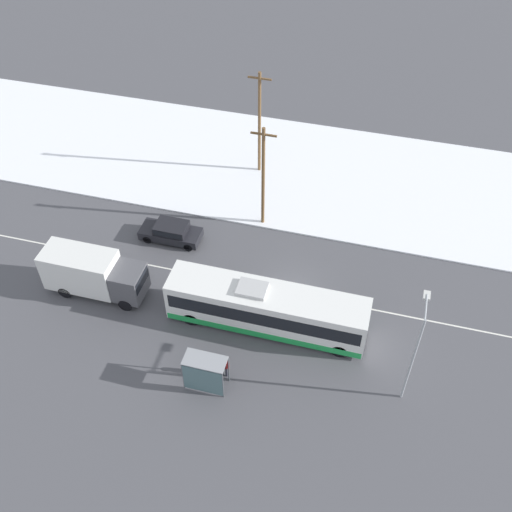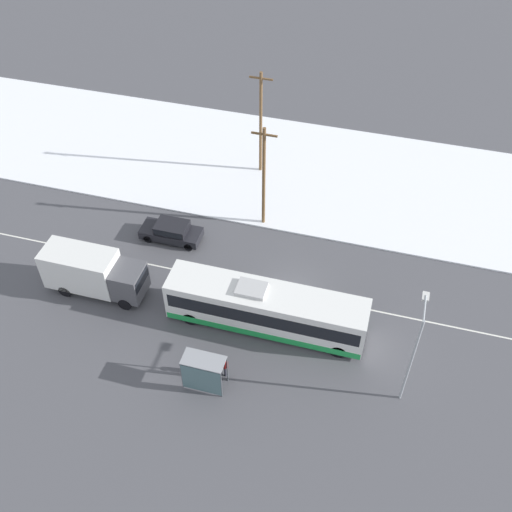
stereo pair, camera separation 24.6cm
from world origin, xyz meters
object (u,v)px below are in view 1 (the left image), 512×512
Objects in this scene: city_bus at (267,309)px; sedan_car at (171,231)px; pedestrian_at_stop at (224,364)px; utility_pole_roadside at (263,177)px; utility_pole_snowlot at (259,122)px; box_truck at (92,272)px; streetlamp at (416,345)px; bus_shelter at (204,372)px.

city_bus reaches higher than sedan_car.
sedan_car is 2.44× the size of pedestrian_at_stop.
utility_pole_roadside is 6.49m from utility_pole_snowlot.
pedestrian_at_stop reaches higher than sedan_car.
city_bus is at bearing -74.07° from utility_pole_roadside.
box_truck is at bearing -133.65° from utility_pole_roadside.
city_bus is 6.89× the size of pedestrian_at_stop.
box_truck is (-11.71, -0.10, 0.15)m from city_bus.
bus_shelter is at bearing -165.82° from streetlamp.
utility_pole_roadside is at bearing -149.95° from sedan_car.
utility_pole_roadside is (-11.46, 12.01, -0.06)m from streetlamp.
sedan_car is at bearing 145.54° from city_bus.
utility_pole_roadside is 0.94× the size of utility_pole_snowlot.
city_bus is at bearing 163.28° from streetlamp.
utility_pole_snowlot is (-1.90, 6.20, 0.26)m from utility_pole_roadside.
utility_pole_roadside is at bearing 46.35° from box_truck.
box_truck is at bearing 62.94° from sedan_car.
box_truck is at bearing 150.57° from bus_shelter.
city_bus is at bearing 67.36° from bus_shelter.
sedan_car is 19.75m from streetlamp.
city_bus is 1.50× the size of utility_pole_roadside.
city_bus is 1.86× the size of box_truck.
streetlamp is 0.79× the size of utility_pole_snowlot.
pedestrian_at_stop is 0.26× the size of streetlamp.
sedan_car is 11.14m from utility_pole_snowlot.
streetlamp is 16.60m from utility_pole_roadside.
utility_pole_snowlot is (-13.36, 18.21, 0.20)m from streetlamp.
utility_pole_roadside reaches higher than pedestrian_at_stop.
pedestrian_at_stop is 1.49m from bus_shelter.
city_bus is 4.58m from pedestrian_at_stop.
bus_shelter is (-0.81, -1.12, 0.55)m from pedestrian_at_stop.
utility_pole_snowlot reaches higher than streetlamp.
utility_pole_snowlot is at bearing -112.81° from sedan_car.
box_truck is 17.45m from utility_pole_snowlot.
sedan_car is 0.50× the size of utility_pole_snowlot.
streetlamp is 22.59m from utility_pole_snowlot.
bus_shelter is 15.05m from utility_pole_roadside.
sedan_car is at bearing 125.03° from pedestrian_at_stop.
sedan_car is 1.81× the size of bus_shelter.
sedan_car is at bearing 119.28° from bus_shelter.
box_truck is 20.82m from streetlamp.
city_bus is 1.41× the size of utility_pole_snowlot.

